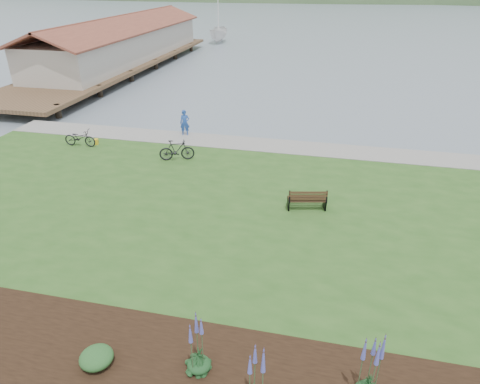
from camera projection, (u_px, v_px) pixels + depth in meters
The scene contains 14 objects.
ground at pixel (255, 209), 19.22m from camera, with size 600.00×600.00×0.00m, color slate.
lawn at pixel (246, 228), 17.40m from camera, with size 34.00×20.00×0.40m, color #29521C.
shoreline_path at pixel (278, 146), 25.01m from camera, with size 34.00×2.20×0.03m, color gray.
pier_pavilion at pixel (122, 43), 45.78m from camera, with size 8.00×36.00×5.40m.
park_bench at pixel (307, 199), 18.15m from camera, with size 1.72×1.00×1.00m.
person at pixel (185, 121), 26.27m from camera, with size 0.68×0.47×1.88m, color #22499E.
bicycle_a at pixel (80, 138), 24.82m from camera, with size 1.92×0.67×1.00m, color black.
bicycle_b at pixel (177, 150), 22.94m from camera, with size 1.89×0.55×1.14m, color black.
sailboat at pixel (219, 43), 63.83m from camera, with size 9.89×10.07×26.07m, color silver.
pannier at pixel (96, 142), 25.23m from camera, with size 0.19×0.30×0.32m, color gold.
echium_0 at pixel (255, 384), 9.58m from camera, with size 0.62×0.62×2.20m.
echium_1 at pixel (371, 369), 9.83m from camera, with size 0.62×0.62×2.30m.
echium_4 at pixel (198, 346), 10.58m from camera, with size 0.62×0.62×2.17m.
shrub_0 at pixel (96, 358), 11.01m from camera, with size 0.87×0.87×0.44m, color #1E4C21.
Camera 1 is at (3.06, -16.45, 9.52)m, focal length 32.00 mm.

